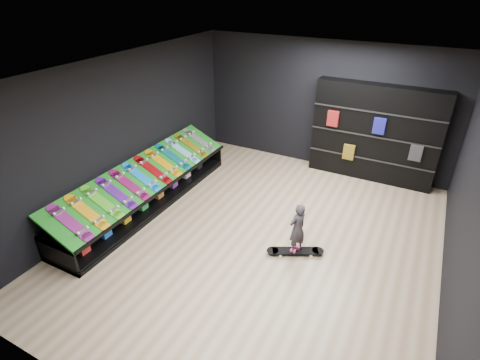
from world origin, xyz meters
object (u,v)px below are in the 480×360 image
at_px(display_rack, 148,194).
at_px(floor_skateboard, 295,252).
at_px(child, 296,237).
at_px(back_shelving, 374,134).

height_order(display_rack, floor_skateboard, display_rack).
distance_m(display_rack, child, 3.29).
xyz_separation_m(back_shelving, floor_skateboard, (-0.54, -3.43, -1.05)).
distance_m(back_shelving, floor_skateboard, 3.63).
bearing_deg(display_rack, child, -1.88).
height_order(display_rack, back_shelving, back_shelving).
bearing_deg(floor_skateboard, child, 0.00).
bearing_deg(display_rack, back_shelving, 40.99).
height_order(floor_skateboard, child, child).
distance_m(floor_skateboard, child, 0.32).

